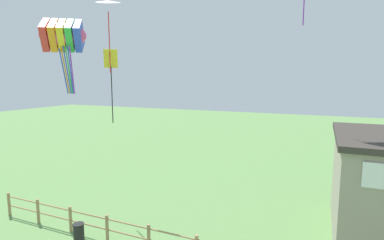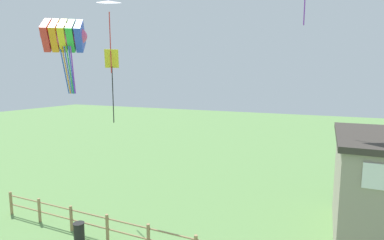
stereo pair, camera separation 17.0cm
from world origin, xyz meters
name	(u,v)px [view 2 (the right image)]	position (x,y,z in m)	size (l,w,h in m)	color
trash_bin	(79,234)	(-4.11, 5.26, 0.49)	(0.48, 0.48, 0.98)	black
kite_rainbow_parafoil	(64,36)	(-5.92, 6.74, 9.09)	(2.58, 2.45, 3.46)	#E54C8C
kite_white_delta	(109,4)	(-4.76, 8.57, 10.79)	(1.65, 1.64, 3.70)	white
kite_yellow_diamond	(112,72)	(-4.81, 8.69, 7.49)	(0.75, 0.68, 3.76)	yellow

